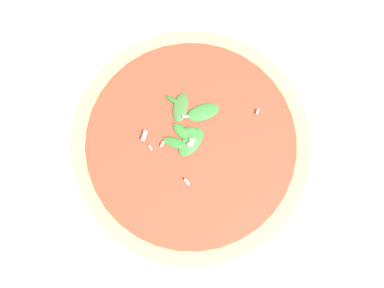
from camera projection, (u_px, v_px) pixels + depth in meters
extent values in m
plane|color=silver|center=(190.00, 123.00, 0.67)|extent=(6.00, 6.00, 0.00)
cylinder|color=white|center=(192.00, 147.00, 0.66)|extent=(0.36, 0.36, 0.01)
cylinder|color=tan|center=(192.00, 145.00, 0.64)|extent=(0.34, 0.34, 0.02)
cylinder|color=#B73823|center=(192.00, 144.00, 0.63)|extent=(0.30, 0.30, 0.01)
ellipsoid|color=#2C6B2D|center=(191.00, 131.00, 0.63)|extent=(0.02, 0.03, 0.01)
ellipsoid|color=#2F6E2D|center=(203.00, 112.00, 0.63)|extent=(0.03, 0.05, 0.01)
ellipsoid|color=#2C6C27|center=(181.00, 131.00, 0.63)|extent=(0.03, 0.03, 0.01)
ellipsoid|color=#2A6124|center=(173.00, 100.00, 0.63)|extent=(0.02, 0.02, 0.01)
ellipsoid|color=#2E6D2C|center=(190.00, 142.00, 0.62)|extent=(0.05, 0.05, 0.01)
ellipsoid|color=#34612B|center=(181.00, 107.00, 0.63)|extent=(0.05, 0.03, 0.01)
ellipsoid|color=#2C6528|center=(176.00, 143.00, 0.62)|extent=(0.03, 0.04, 0.01)
cube|color=#EFE5C6|center=(144.00, 136.00, 0.62)|extent=(0.02, 0.01, 0.01)
cube|color=#EFE5C6|center=(162.00, 144.00, 0.62)|extent=(0.01, 0.01, 0.00)
cube|color=#EFE5C6|center=(150.00, 148.00, 0.62)|extent=(0.01, 0.01, 0.00)
cube|color=#EFE5C6|center=(192.00, 143.00, 0.62)|extent=(0.01, 0.01, 0.01)
cube|color=#EFE5C6|center=(185.00, 116.00, 0.63)|extent=(0.00, 0.01, 0.00)
cube|color=#EFE5C6|center=(187.00, 182.00, 0.61)|extent=(0.01, 0.01, 0.01)
cube|color=#EFE5C6|center=(192.00, 143.00, 0.62)|extent=(0.01, 0.00, 0.01)
cube|color=#EFE5C6|center=(258.00, 115.00, 0.63)|extent=(0.01, 0.01, 0.00)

